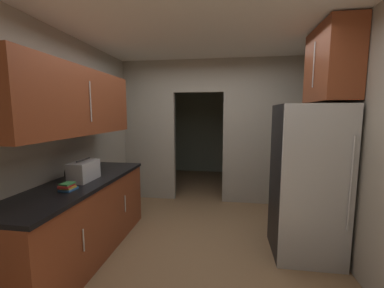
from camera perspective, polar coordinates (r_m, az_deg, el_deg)
The scene contains 12 objects.
ground at distance 3.18m, azimuth 1.28°, elevation -24.03°, with size 20.00×20.00×0.00m, color brown.
kitchen_overhead_slab at distance 3.40m, azimuth 2.66°, elevation 24.24°, with size 3.66×7.57×0.06m, color silver.
kitchen_partition at distance 4.50m, azimuth 4.91°, elevation 3.86°, with size 3.26×0.12×2.61m.
adjoining_room_shell at distance 6.15m, azimuth 5.33°, elevation 3.99°, with size 3.26×2.39×2.61m.
kitchen_flank_left at distance 3.11m, azimuth -32.09°, elevation -0.19°, with size 0.10×4.28×2.61m, color #9E998C.
kitchen_flank_right at distance 2.72m, azimuth 38.03°, elevation -1.52°, with size 0.10×4.28×2.61m, color #9E998C.
refrigerator at distance 3.09m, azimuth 25.46°, elevation -8.03°, with size 0.71×0.71×1.75m.
lower_cabinet_run at distance 3.17m, azimuth -24.51°, elevation -15.76°, with size 0.65×2.12×0.89m.
upper_cabinet_counterside at distance 2.93m, azimuth -25.87°, elevation 8.95°, with size 0.36×1.91×0.72m.
upper_cabinet_fridgeside at distance 3.20m, azimuth 29.98°, elevation 15.95°, with size 0.36×0.78×0.82m.
boombox at distance 3.02m, azimuth -24.17°, elevation -5.80°, with size 0.21×0.37×0.25m.
book_stack at distance 2.72m, azimuth -27.28°, elevation -8.95°, with size 0.13×0.17×0.08m.
Camera 1 is at (0.33, -2.70, 1.65)m, focal length 22.63 mm.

